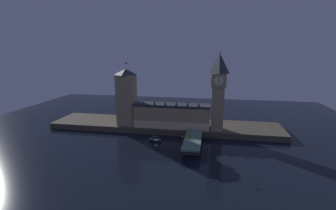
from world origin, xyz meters
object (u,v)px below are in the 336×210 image
at_px(pedestrian_mid_walk, 200,137).
at_px(street_lamp_near, 183,139).
at_px(street_lamp_far, 187,128).
at_px(pedestrian_near_rail, 183,144).
at_px(victoria_tower, 127,97).
at_px(car_northbound_lead, 189,137).
at_px(boat_upstream, 155,140).
at_px(clock_tower, 218,89).

distance_m(pedestrian_mid_walk, street_lamp_near, 20.64).
bearing_deg(street_lamp_far, pedestrian_near_rail, -89.19).
bearing_deg(street_lamp_far, victoria_tower, 161.63).
relative_size(car_northbound_lead, street_lamp_near, 0.60).
distance_m(car_northbound_lead, pedestrian_mid_walk, 8.89).
relative_size(pedestrian_near_rail, street_lamp_far, 0.27).
bearing_deg(street_lamp_far, car_northbound_lead, -74.74).
relative_size(pedestrian_mid_walk, street_lamp_near, 0.24).
xyz_separation_m(victoria_tower, pedestrian_mid_walk, (71.46, -32.85, -23.82)).
relative_size(street_lamp_near, boat_upstream, 0.63).
height_order(clock_tower, street_lamp_near, clock_tower).
xyz_separation_m(victoria_tower, boat_upstream, (33.69, -27.42, -30.15)).
bearing_deg(pedestrian_near_rail, street_lamp_far, 90.81).
xyz_separation_m(car_northbound_lead, street_lamp_near, (-3.35, -17.17, 3.76)).
distance_m(pedestrian_mid_walk, boat_upstream, 38.67).
bearing_deg(street_lamp_far, street_lamp_near, -90.00).
xyz_separation_m(pedestrian_mid_walk, street_lamp_near, (-12.19, -16.27, 3.54)).
relative_size(street_lamp_near, street_lamp_far, 1.18).
distance_m(victoria_tower, street_lamp_near, 79.60).
xyz_separation_m(victoria_tower, car_northbound_lead, (62.61, -31.95, -24.04)).
height_order(street_lamp_near, boat_upstream, street_lamp_near).
bearing_deg(pedestrian_mid_walk, boat_upstream, 171.82).
relative_size(car_northbound_lead, pedestrian_near_rail, 2.66).
bearing_deg(street_lamp_near, street_lamp_far, 90.00).
xyz_separation_m(pedestrian_near_rail, street_lamp_far, (-0.40, 28.12, 2.94)).
relative_size(pedestrian_near_rail, boat_upstream, 0.14).
bearing_deg(car_northbound_lead, pedestrian_near_rail, -100.54).
distance_m(victoria_tower, pedestrian_near_rail, 80.09).
distance_m(pedestrian_near_rail, street_lamp_far, 28.28).
bearing_deg(car_northbound_lead, street_lamp_far, 105.26).
height_order(pedestrian_mid_walk, street_lamp_near, street_lamp_near).
bearing_deg(street_lamp_far, clock_tower, 34.20).
bearing_deg(pedestrian_near_rail, street_lamp_near, -106.87).
bearing_deg(street_lamp_near, boat_upstream, 139.68).
bearing_deg(boat_upstream, street_lamp_near, -40.32).
bearing_deg(pedestrian_near_rail, car_northbound_lead, 79.46).
bearing_deg(pedestrian_near_rail, pedestrian_mid_walk, 51.74).
bearing_deg(pedestrian_mid_walk, street_lamp_near, -126.84).
bearing_deg(victoria_tower, street_lamp_far, -18.37).
height_order(street_lamp_far, boat_upstream, street_lamp_far).
relative_size(victoria_tower, street_lamp_near, 8.26).
distance_m(victoria_tower, pedestrian_mid_walk, 82.17).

